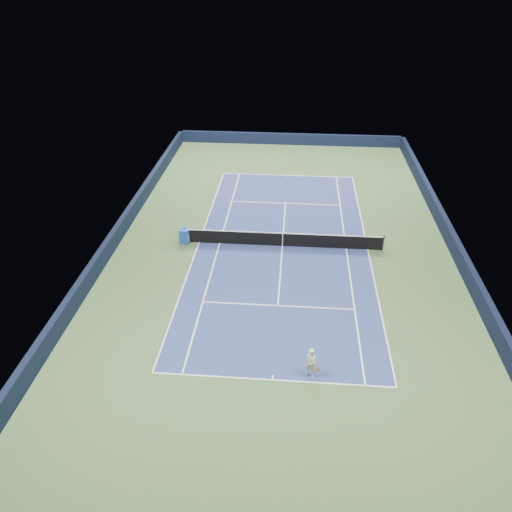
{
  "coord_description": "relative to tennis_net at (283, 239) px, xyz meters",
  "views": [
    {
      "loc": [
        0.59,
        -27.97,
        16.47
      ],
      "look_at": [
        -1.47,
        -3.0,
        1.0
      ],
      "focal_mm": 35.0,
      "sensor_mm": 36.0,
      "label": 1
    }
  ],
  "objects": [
    {
      "name": "sponsor_cube",
      "position": [
        -6.4,
        -0.07,
        -0.01
      ],
      "size": [
        0.65,
        0.58,
        0.99
      ],
      "color": "#1C43A9",
      "rests_on": "ground"
    },
    {
      "name": "baseline_near",
      "position": [
        0.0,
        -11.88,
        -0.5
      ],
      "size": [
        10.97,
        0.08,
        0.0
      ],
      "primitive_type": "cube",
      "color": "white",
      "rests_on": "ground"
    },
    {
      "name": "ground",
      "position": [
        0.0,
        0.0,
        -0.5
      ],
      "size": [
        40.0,
        40.0,
        0.0
      ],
      "primitive_type": "plane",
      "color": "#37542E",
      "rests_on": "ground"
    },
    {
      "name": "wall_far",
      "position": [
        0.0,
        19.82,
        0.05
      ],
      "size": [
        22.0,
        0.35,
        1.1
      ],
      "primitive_type": "cube",
      "color": "black",
      "rests_on": "ground"
    },
    {
      "name": "sideline_doubles_left",
      "position": [
        -5.49,
        0.0,
        -0.5
      ],
      "size": [
        0.08,
        23.77,
        0.0
      ],
      "primitive_type": "cube",
      "color": "white",
      "rests_on": "ground"
    },
    {
      "name": "service_line_near",
      "position": [
        0.0,
        -6.4,
        -0.5
      ],
      "size": [
        8.23,
        0.08,
        0.0
      ],
      "primitive_type": "cube",
      "color": "white",
      "rests_on": "ground"
    },
    {
      "name": "tennis_net",
      "position": [
        0.0,
        0.0,
        0.0
      ],
      "size": [
        12.9,
        0.1,
        1.07
      ],
      "color": "black",
      "rests_on": "ground"
    },
    {
      "name": "tennis_player",
      "position": [
        1.68,
        -11.49,
        0.27
      ],
      "size": [
        0.78,
        1.3,
        2.4
      ],
      "color": "silver",
      "rests_on": "ground"
    },
    {
      "name": "center_mark_near",
      "position": [
        0.0,
        -11.73,
        -0.5
      ],
      "size": [
        0.08,
        0.3,
        0.0
      ],
      "primitive_type": "cube",
      "color": "white",
      "rests_on": "ground"
    },
    {
      "name": "sideline_singles_left",
      "position": [
        -4.12,
        0.0,
        -0.5
      ],
      "size": [
        0.08,
        23.77,
        0.0
      ],
      "primitive_type": "cube",
      "color": "white",
      "rests_on": "ground"
    },
    {
      "name": "sideline_doubles_right",
      "position": [
        5.49,
        0.0,
        -0.5
      ],
      "size": [
        0.08,
        23.77,
        0.0
      ],
      "primitive_type": "cube",
      "color": "white",
      "rests_on": "ground"
    },
    {
      "name": "court_surface",
      "position": [
        0.0,
        0.0,
        -0.5
      ],
      "size": [
        10.97,
        23.77,
        0.01
      ],
      "primitive_type": "cube",
      "color": "navy",
      "rests_on": "ground"
    },
    {
      "name": "center_mark_far",
      "position": [
        0.0,
        11.73,
        -0.5
      ],
      "size": [
        0.08,
        0.3,
        0.0
      ],
      "primitive_type": "cube",
      "color": "white",
      "rests_on": "ground"
    },
    {
      "name": "center_service_line",
      "position": [
        0.0,
        0.0,
        -0.5
      ],
      "size": [
        0.08,
        12.8,
        0.0
      ],
      "primitive_type": "cube",
      "color": "white",
      "rests_on": "ground"
    },
    {
      "name": "wall_left",
      "position": [
        -10.82,
        0.0,
        0.05
      ],
      "size": [
        0.35,
        40.0,
        1.1
      ],
      "primitive_type": "cube",
      "color": "black",
      "rests_on": "ground"
    },
    {
      "name": "sideline_singles_right",
      "position": [
        4.12,
        0.0,
        -0.5
      ],
      "size": [
        0.08,
        23.77,
        0.0
      ],
      "primitive_type": "cube",
      "color": "white",
      "rests_on": "ground"
    },
    {
      "name": "service_line_far",
      "position": [
        0.0,
        6.4,
        -0.5
      ],
      "size": [
        8.23,
        0.08,
        0.0
      ],
      "primitive_type": "cube",
      "color": "white",
      "rests_on": "ground"
    },
    {
      "name": "baseline_far",
      "position": [
        0.0,
        11.88,
        -0.5
      ],
      "size": [
        10.97,
        0.08,
        0.0
      ],
      "primitive_type": "cube",
      "color": "white",
      "rests_on": "ground"
    },
    {
      "name": "wall_right",
      "position": [
        10.82,
        0.0,
        0.05
      ],
      "size": [
        0.35,
        40.0,
        1.1
      ],
      "primitive_type": "cube",
      "color": "black",
      "rests_on": "ground"
    }
  ]
}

